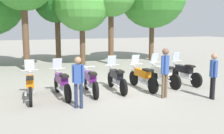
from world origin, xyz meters
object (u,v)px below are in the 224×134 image
person_1 (78,79)px  person_2 (213,73)px  motorcycle_2 (90,81)px  motorcycle_5 (163,74)px  motorcycle_3 (116,78)px  tree_3 (82,3)px  motorcycle_0 (30,85)px  motorcycle_1 (62,83)px  tree_2 (57,0)px  person_0 (165,69)px  motorcycle_4 (142,77)px  motorcycle_6 (184,72)px

person_1 → person_2: person_1 is taller
motorcycle_2 → person_1: bearing=155.2°
person_2 → motorcycle_5: bearing=-58.6°
motorcycle_3 → motorcycle_2: bearing=97.3°
motorcycle_2 → tree_3: tree_3 is taller
motorcycle_5 → tree_3: size_ratio=0.37×
person_2 → motorcycle_0: bearing=-1.6°
motorcycle_1 → tree_2: size_ratio=0.37×
person_1 → tree_2: (1.34, 10.71, 3.38)m
person_0 → person_2: bearing=42.2°
motorcycle_2 → motorcycle_5: size_ratio=1.00×
motorcycle_0 → tree_3: size_ratio=0.37×
motorcycle_4 → motorcycle_3: bearing=81.3°
motorcycle_1 → motorcycle_5: size_ratio=1.00×
motorcycle_1 → motorcycle_4: size_ratio=1.00×
motorcycle_1 → motorcycle_5: 4.45m
motorcycle_0 → motorcycle_1: bearing=-87.2°
motorcycle_3 → person_0: bearing=-139.8°
motorcycle_1 → motorcycle_2: size_ratio=1.00×
motorcycle_6 → person_1: person_1 is taller
tree_2 → tree_3: (1.31, -1.65, -0.33)m
motorcycle_0 → motorcycle_4: same height
motorcycle_5 → person_1: person_1 is taller
motorcycle_2 → tree_2: 9.91m
motorcycle_1 → motorcycle_2: motorcycle_1 is taller
motorcycle_4 → tree_3: (-0.46, 7.52, 3.51)m
motorcycle_2 → person_1: person_1 is taller
motorcycle_3 → motorcycle_5: bearing=-84.8°
motorcycle_3 → person_0: 2.11m
motorcycle_0 → person_2: bearing=-106.3°
motorcycle_1 → tree_3: (2.88, 7.49, 3.51)m
motorcycle_5 → motorcycle_6: size_ratio=1.00×
motorcycle_3 → motorcycle_6: (3.33, 0.07, 0.00)m
motorcycle_0 → person_1: bearing=-135.5°
motorcycle_2 → person_0: person_0 is taller
person_1 → motorcycle_0: bearing=68.9°
tree_3 → person_0: bearing=-86.4°
motorcycle_2 → motorcycle_4: (2.22, -0.05, 0.01)m
person_2 → motorcycle_1: bearing=-5.4°
motorcycle_1 → motorcycle_6: 5.57m
motorcycle_0 → motorcycle_4: (4.45, -0.08, 0.00)m
person_0 → motorcycle_6: bearing=107.6°
motorcycle_4 → tree_3: tree_3 is taller
motorcycle_0 → motorcycle_1: size_ratio=1.00×
tree_2 → motorcycle_2: bearing=-92.9°
motorcycle_1 → motorcycle_6: bearing=-91.5°
motorcycle_0 → person_1: (1.34, -1.62, 0.45)m
motorcycle_0 → person_0: (4.55, -1.58, 0.57)m
motorcycle_0 → motorcycle_2: size_ratio=1.00×
person_2 → tree_2: (-3.39, 11.45, 3.39)m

